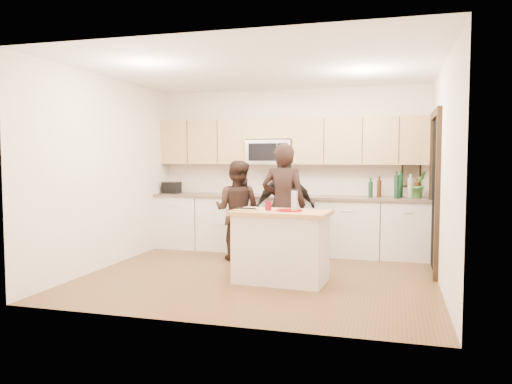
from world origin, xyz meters
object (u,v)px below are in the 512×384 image
(island, at_px, (281,246))
(woman_center, at_px, (237,210))
(toaster, at_px, (172,188))
(woman_right, at_px, (285,209))
(woman_left, at_px, (284,205))

(island, xyz_separation_m, woman_center, (-0.95, 1.18, 0.30))
(toaster, height_order, woman_right, woman_right)
(island, relative_size, toaster, 4.36)
(island, xyz_separation_m, woman_right, (-0.22, 1.24, 0.33))
(island, distance_m, woman_center, 1.54)
(woman_center, bearing_deg, woman_right, -170.66)
(island, bearing_deg, toaster, 145.55)
(island, distance_m, woman_right, 1.30)
(island, height_order, toaster, toaster)
(toaster, bearing_deg, woman_right, -17.41)
(woman_left, bearing_deg, island, 101.43)
(woman_center, distance_m, woman_right, 0.74)
(woman_left, relative_size, woman_center, 1.17)
(toaster, distance_m, woman_center, 1.64)
(island, relative_size, woman_center, 0.82)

